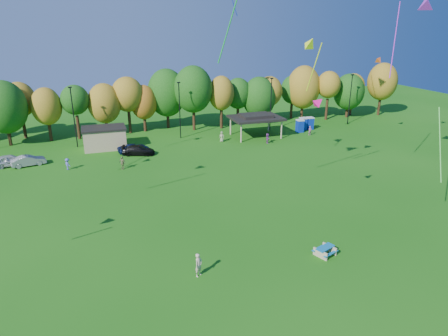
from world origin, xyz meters
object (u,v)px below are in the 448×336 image
object	(u,v)px
picnic_table	(325,250)
kite_flyer	(199,265)
car_c	(134,148)
car_a	(10,160)
car_d	(138,150)
porta_potties	(304,124)
car_b	(29,161)

from	to	relation	value
picnic_table	kite_flyer	distance (m)	10.41
picnic_table	car_c	bearing A→B (deg)	88.34
car_a	car_d	world-z (taller)	car_a
picnic_table	car_d	size ratio (longest dim) A/B	0.44
picnic_table	kite_flyer	xyz separation A→B (m)	(-10.39, 0.52, 0.50)
porta_potties	car_d	world-z (taller)	porta_potties
porta_potties	picnic_table	xyz separation A→B (m)	(-18.46, -36.40, -0.68)
picnic_table	car_b	bearing A→B (deg)	107.94
picnic_table	porta_potties	bearing A→B (deg)	42.20
car_a	car_b	bearing A→B (deg)	-121.53
kite_flyer	car_c	world-z (taller)	kite_flyer
porta_potties	car_a	bearing A→B (deg)	-174.53
porta_potties	kite_flyer	world-z (taller)	porta_potties
picnic_table	car_c	distance (m)	34.71
porta_potties	car_b	xyz separation A→B (m)	(-43.68, -5.09, -0.40)
car_b	kite_flyer	bearing A→B (deg)	-167.29
car_d	car_a	bearing A→B (deg)	106.93
picnic_table	kite_flyer	world-z (taller)	kite_flyer
car_c	car_d	xyz separation A→B (m)	(0.52, -1.29, 0.05)
kite_flyer	car_d	size ratio (longest dim) A/B	0.40
porta_potties	car_c	xyz separation A→B (m)	(-29.90, -3.64, -0.47)
picnic_table	car_c	world-z (taller)	car_c
porta_potties	car_b	size ratio (longest dim) A/B	0.89
kite_flyer	car_d	world-z (taller)	kite_flyer
car_a	porta_potties	bearing A→B (deg)	-99.05
kite_flyer	picnic_table	bearing A→B (deg)	-41.18
porta_potties	picnic_table	size ratio (longest dim) A/B	1.82
car_b	car_c	size ratio (longest dim) A/B	0.94
porta_potties	car_a	world-z (taller)	porta_potties
car_d	car_c	bearing A→B (deg)	40.63
picnic_table	car_d	bearing A→B (deg)	88.23
kite_flyer	car_d	bearing A→B (deg)	52.71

